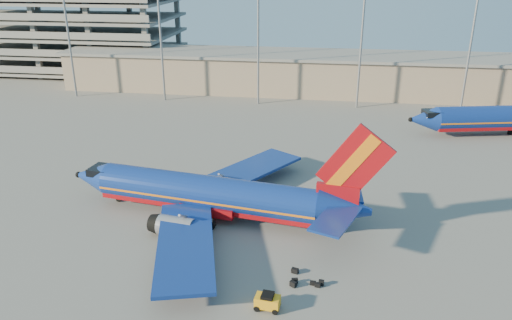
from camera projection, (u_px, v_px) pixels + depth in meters
The scene contains 7 objects.
ground at pixel (244, 205), 60.14m from camera, with size 220.00×220.00×0.00m, color slate.
terminal_building at pixel (333, 73), 110.40m from camera, with size 122.00×16.00×8.50m.
parking_garage at pixel (61, 24), 132.35m from camera, with size 62.00×32.00×21.40m.
light_mast_row at pixel (310, 16), 95.16m from camera, with size 101.60×1.60×28.65m.
aircraft_main at pixel (215, 195), 56.56m from camera, with size 37.44×35.76×12.73m.
baggage_tug at pixel (267, 301), 41.95m from camera, with size 2.24×1.50×1.52m.
luggage_pile at pixel (302, 280), 45.59m from camera, with size 3.14×2.74×0.54m.
Camera 1 is at (9.49, -52.99, 27.41)m, focal length 35.00 mm.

